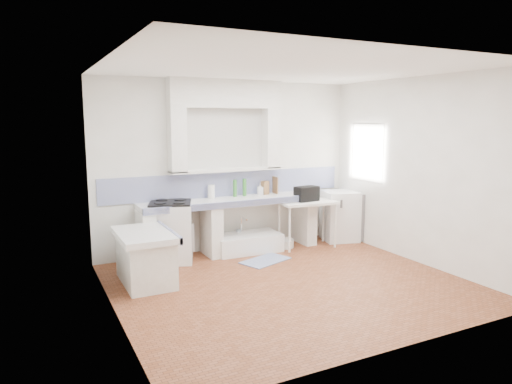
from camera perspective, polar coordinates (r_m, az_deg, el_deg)
name	(u,v)px	position (r m, az deg, el deg)	size (l,w,h in m)	color
floor	(290,284)	(6.34, 4.13, -11.13)	(4.50, 4.50, 0.00)	brown
ceiling	(292,68)	(5.99, 4.44, 14.90)	(4.50, 4.50, 0.00)	white
wall_back	(229,166)	(7.78, -3.31, 3.20)	(4.50, 4.50, 0.00)	white
wall_front	(404,205)	(4.44, 17.66, -1.54)	(4.50, 4.50, 0.00)	white
wall_left	(111,192)	(5.23, -17.37, 0.02)	(4.50, 4.50, 0.00)	white
wall_right	(419,171)	(7.42, 19.39, 2.43)	(4.50, 4.50, 0.00)	white
alcove_mass	(226,94)	(7.60, -3.72, 11.93)	(1.90, 0.25, 0.45)	white
window_frame	(375,152)	(8.39, 14.39, 4.72)	(0.35, 0.86, 1.06)	#382111
lace_valance	(369,131)	(8.27, 13.73, 7.33)	(0.01, 0.84, 0.24)	white
counter_slab	(231,201)	(7.54, -3.07, -1.12)	(3.00, 0.60, 0.08)	white
counter_lip	(238,204)	(7.29, -2.18, -1.46)	(3.00, 0.04, 0.10)	navy
counter_pier_left	(146,238)	(7.21, -13.33, -5.49)	(0.20, 0.55, 0.82)	white
counter_pier_mid	(211,230)	(7.51, -5.49, -4.71)	(0.20, 0.55, 0.82)	white
counter_pier_right	(304,220)	(8.28, 5.89, -3.42)	(0.20, 0.55, 0.82)	white
peninsula_top	(145,235)	(6.35, -13.49, -5.12)	(0.70, 1.10, 0.08)	white
peninsula_base	(146,260)	(6.44, -13.37, -8.15)	(0.60, 1.00, 0.62)	white
peninsula_lip	(169,232)	(6.43, -10.62, -4.85)	(0.04, 1.10, 0.10)	navy
backsplash	(230,184)	(7.80, -3.25, 1.00)	(4.27, 0.03, 0.40)	navy
stove	(171,233)	(7.29, -10.36, -4.91)	(0.64, 0.61, 0.90)	white
sink	(247,243)	(7.77, -1.13, -6.32)	(1.10, 0.59, 0.26)	white
side_table	(307,224)	(8.03, 6.30, -3.92)	(0.95, 0.53, 0.04)	white
fridge	(340,216)	(8.54, 10.24, -2.88)	(0.58, 0.58, 0.89)	white
bucket_red	(224,246)	(7.65, -3.92, -6.61)	(0.27, 0.27, 0.26)	#AF2701
bucket_orange	(247,246)	(7.65, -1.06, -6.66)	(0.26, 0.26, 0.24)	red
bucket_blue	(262,242)	(7.84, 0.70, -6.09)	(0.30, 0.30, 0.28)	#1932CA
basin_white	(284,243)	(8.03, 3.40, -6.30)	(0.35, 0.35, 0.14)	white
water_bottle_a	(232,241)	(7.86, -2.94, -6.04)	(0.08, 0.08, 0.29)	silver
water_bottle_b	(239,239)	(7.91, -2.11, -5.80)	(0.09, 0.09, 0.33)	silver
black_bag	(307,194)	(7.94, 6.22, -0.22)	(0.40, 0.23, 0.25)	black
green_bottle_a	(235,188)	(7.70, -2.60, 0.47)	(0.06, 0.06, 0.28)	#30782B
green_bottle_b	(245,187)	(7.78, -1.42, 0.58)	(0.06, 0.06, 0.29)	#30782B
knife_block	(265,188)	(7.94, 1.11, 0.52)	(0.11, 0.09, 0.23)	brown
cutting_board	(275,185)	(8.04, 2.37, 0.85)	(0.02, 0.21, 0.29)	brown
paper_towel	(211,192)	(7.55, -5.51, 0.03)	(0.11, 0.11, 0.22)	white
soap_bottle	(260,189)	(7.91, 0.50, 0.40)	(0.09, 0.09, 0.20)	white
rug	(265,260)	(7.28, 1.16, -8.39)	(0.76, 0.44, 0.01)	#384B92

